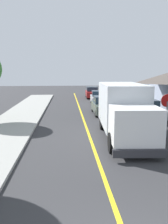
# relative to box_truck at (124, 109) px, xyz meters

# --- Properties ---
(centre_line_yellow) EXTENTS (0.16, 56.00, 0.01)m
(centre_line_yellow) POSITION_rel_box_truck_xyz_m (-2.00, 0.32, -1.76)
(centre_line_yellow) COLOR gold
(centre_line_yellow) RESTS_ON ground
(box_truck) EXTENTS (2.78, 7.30, 3.20)m
(box_truck) POSITION_rel_box_truck_xyz_m (0.00, 0.00, 0.00)
(box_truck) COLOR silver
(box_truck) RESTS_ON ground
(parked_car_near) EXTENTS (1.81, 4.40, 1.67)m
(parked_car_near) POSITION_rel_box_truck_xyz_m (-0.01, 7.58, -0.97)
(parked_car_near) COLOR #4C564C
(parked_car_near) RESTS_ON ground
(parked_car_mid) EXTENTS (2.01, 4.48, 1.67)m
(parked_car_mid) POSITION_rel_box_truck_xyz_m (0.44, 13.48, -0.97)
(parked_car_mid) COLOR #B7B7BC
(parked_car_mid) RESTS_ON ground
(parked_car_far) EXTENTS (1.96, 4.46, 1.67)m
(parked_car_far) POSITION_rel_box_truck_xyz_m (0.42, 20.50, -0.97)
(parked_car_far) COLOR maroon
(parked_car_far) RESTS_ON ground
(parked_van_across) EXTENTS (1.99, 4.47, 1.67)m
(parked_van_across) POSITION_rel_box_truck_xyz_m (3.20, 4.97, -0.97)
(parked_van_across) COLOR #B7B7BC
(parked_van_across) RESTS_ON ground
(stop_sign) EXTENTS (0.80, 0.10, 2.65)m
(stop_sign) POSITION_rel_box_truck_xyz_m (2.58, -0.20, 0.09)
(stop_sign) COLOR gray
(stop_sign) RESTS_ON ground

